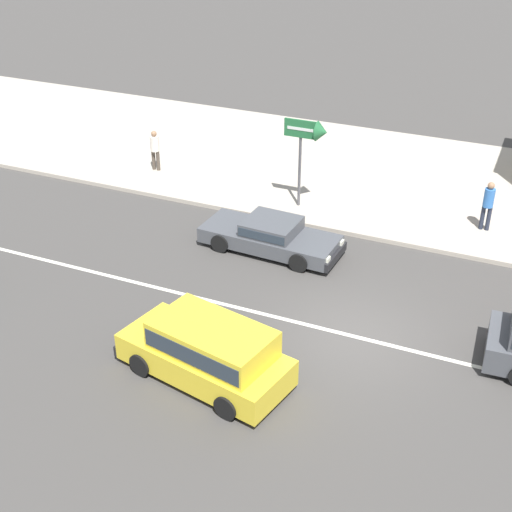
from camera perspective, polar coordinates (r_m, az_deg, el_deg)
ground_plane at (r=19.11m, az=7.74°, el=-6.37°), size 160.00×160.00×0.00m
lane_centre_stripe at (r=19.11m, az=7.74°, el=-6.36°), size 50.40×0.14×0.01m
kerb_strip at (r=27.92m, az=13.90°, el=5.50°), size 68.00×10.00×0.15m
minivan_yellow_2 at (r=17.11m, az=-3.87°, el=-7.51°), size 4.61×2.62×1.56m
sedan_dark_grey_4 at (r=22.58m, az=1.21°, el=1.68°), size 4.57×1.98×1.06m
arrow_signboard at (r=24.21m, az=4.78°, el=9.56°), size 1.52×0.68×3.19m
pedestrian_near_clock at (r=28.24m, az=-8.09°, el=8.59°), size 0.34×0.34×1.60m
pedestrian_by_shop at (r=24.51m, az=18.08°, el=4.11°), size 0.34×0.34×1.70m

